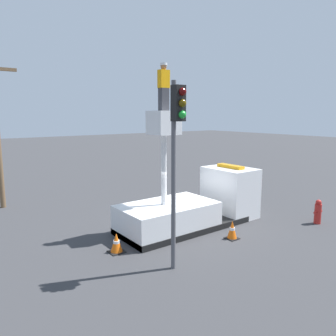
% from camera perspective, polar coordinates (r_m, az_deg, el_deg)
% --- Properties ---
extents(ground_plane, '(120.00, 120.00, 0.00)m').
position_cam_1_polar(ground_plane, '(14.02, 2.69, -10.30)').
color(ground_plane, '#38383A').
extents(bucket_truck, '(6.44, 2.35, 4.84)m').
position_cam_1_polar(bucket_truck, '(14.14, 4.71, -6.35)').
color(bucket_truck, black).
rests_on(bucket_truck, ground).
extents(worker, '(0.40, 0.26, 1.75)m').
position_cam_1_polar(worker, '(12.62, -0.76, 13.93)').
color(worker, '#38383D').
rests_on(worker, bucket_truck).
extents(traffic_light_pole, '(0.34, 0.57, 5.67)m').
position_cam_1_polar(traffic_light_pole, '(9.42, 1.49, 4.99)').
color(traffic_light_pole, '#515156').
rests_on(traffic_light_pole, ground).
extents(fire_hydrant, '(0.53, 0.29, 1.07)m').
position_cam_1_polar(fire_hydrant, '(15.75, 24.65, -6.96)').
color(fire_hydrant, '#B2231E').
rests_on(fire_hydrant, ground).
extents(traffic_cone_rear, '(0.52, 0.52, 0.68)m').
position_cam_1_polar(traffic_cone_rear, '(11.70, -8.97, -12.81)').
color(traffic_cone_rear, black).
rests_on(traffic_cone_rear, ground).
extents(traffic_cone_curbside, '(0.45, 0.45, 0.72)m').
position_cam_1_polar(traffic_cone_curbside, '(12.95, 11.11, -10.57)').
color(traffic_cone_curbside, black).
rests_on(traffic_cone_curbside, ground).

